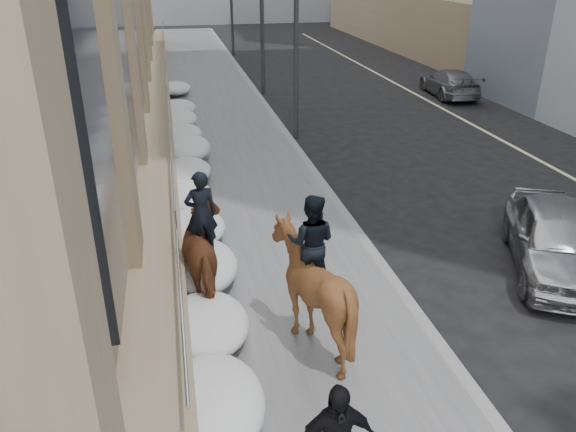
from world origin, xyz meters
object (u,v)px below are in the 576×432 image
object	(u,v)px
mounted_horse_left	(208,250)
car_silver	(556,238)
mounted_horse_right	(311,284)
car_grey	(450,83)

from	to	relation	value
mounted_horse_left	car_silver	world-z (taller)	mounted_horse_left
mounted_horse_right	car_grey	xyz separation A→B (m)	(11.55, 17.83, -0.63)
car_silver	car_grey	xyz separation A→B (m)	(5.63, 16.27, -0.09)
car_silver	car_grey	bearing A→B (deg)	95.23
mounted_horse_left	car_silver	bearing A→B (deg)	169.07
car_grey	mounted_horse_right	bearing A→B (deg)	62.62
mounted_horse_right	car_grey	bearing A→B (deg)	-100.46
mounted_horse_left	mounted_horse_right	world-z (taller)	mounted_horse_right
car_silver	car_grey	distance (m)	17.22
car_grey	car_silver	bearing A→B (deg)	76.48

